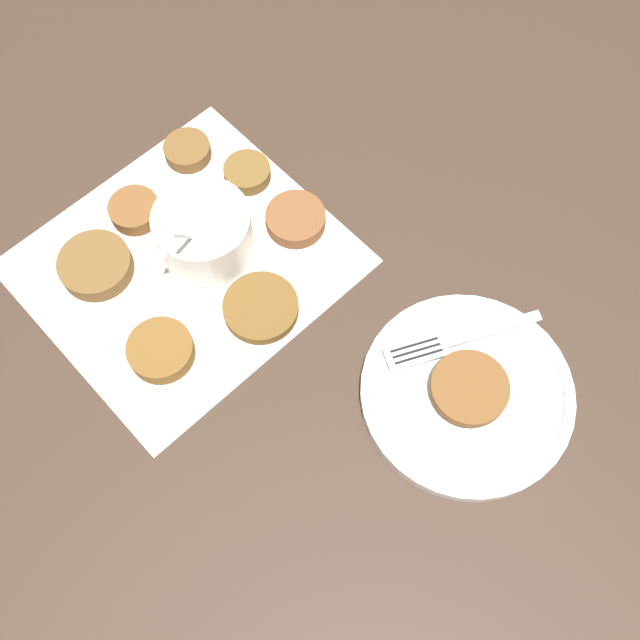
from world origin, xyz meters
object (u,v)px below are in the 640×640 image
fork (447,342)px  fritter_on_plate (469,388)px  serving_plate (467,392)px  sauce_bowl (204,234)px

fork → fritter_on_plate: bearing=62.6°
serving_plate → fritter_on_plate: 0.02m
sauce_bowl → fritter_on_plate: size_ratio=1.46×
serving_plate → fritter_on_plate: (0.00, 0.00, 0.02)m
serving_plate → sauce_bowl: bearing=-79.4°
sauce_bowl → fork: 0.30m
fritter_on_plate → fork: 0.06m
serving_plate → fritter_on_plate: size_ratio=2.76×
fritter_on_plate → sauce_bowl: bearing=-79.6°
sauce_bowl → fritter_on_plate: 0.35m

